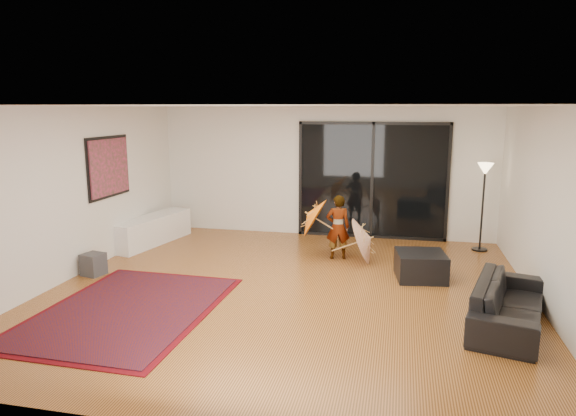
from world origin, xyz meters
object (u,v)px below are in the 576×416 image
(sofa, at_px, (509,303))
(ottoman, at_px, (421,266))
(child, at_px, (338,227))
(media_console, at_px, (152,230))

(sofa, bearing_deg, ottoman, 47.28)
(ottoman, bearing_deg, sofa, -57.62)
(sofa, relative_size, child, 1.67)
(ottoman, relative_size, child, 0.64)
(media_console, distance_m, child, 3.78)
(child, bearing_deg, ottoman, 137.45)
(sofa, distance_m, child, 3.45)
(media_console, xyz_separation_m, ottoman, (5.19, -1.07, -0.06))
(sofa, bearing_deg, child, 60.13)
(child, bearing_deg, media_console, -16.28)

